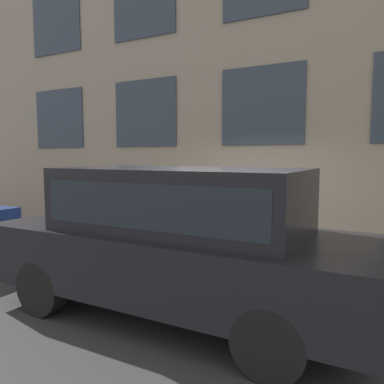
# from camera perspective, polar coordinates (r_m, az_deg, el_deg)

# --- Properties ---
(ground_plane) EXTENTS (80.00, 80.00, 0.00)m
(ground_plane) POSITION_cam_1_polar(r_m,az_deg,el_deg) (6.03, 3.16, -14.19)
(ground_plane) COLOR #2D2D30
(sidewalk) EXTENTS (2.31, 60.00, 0.14)m
(sidewalk) POSITION_cam_1_polar(r_m,az_deg,el_deg) (7.02, 7.25, -10.77)
(sidewalk) COLOR gray
(sidewalk) RESTS_ON ground_plane
(building_facade) EXTENTS (0.33, 40.00, 8.16)m
(building_facade) POSITION_cam_1_polar(r_m,az_deg,el_deg) (8.23, 11.10, 19.84)
(building_facade) COLOR gray
(building_facade) RESTS_ON ground_plane
(fire_hydrant) EXTENTS (0.28, 0.41, 0.66)m
(fire_hydrant) POSITION_cam_1_polar(r_m,az_deg,el_deg) (6.53, 1.04, -8.32)
(fire_hydrant) COLOR gold
(fire_hydrant) RESTS_ON sidewalk
(person) EXTENTS (0.39, 0.26, 1.62)m
(person) POSITION_cam_1_polar(r_m,az_deg,el_deg) (6.76, -0.99, -2.32)
(person) COLOR #998466
(person) RESTS_ON sidewalk
(parked_truck_charcoal_near) EXTENTS (1.82, 4.81, 1.89)m
(parked_truck_charcoal_near) POSITION_cam_1_polar(r_m,az_deg,el_deg) (4.71, -2.29, -6.35)
(parked_truck_charcoal_near) COLOR black
(parked_truck_charcoal_near) RESTS_ON ground_plane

